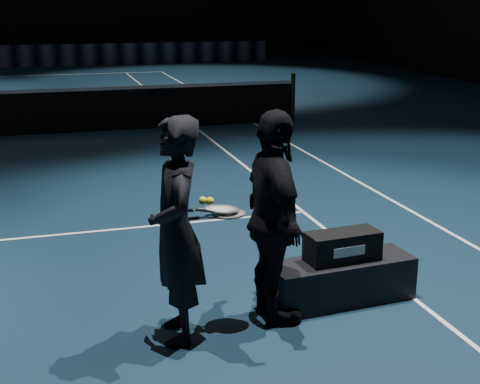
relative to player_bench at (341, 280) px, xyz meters
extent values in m
cylinder|color=black|center=(2.97, 9.01, 0.35)|extent=(0.10, 0.10, 1.10)
cube|color=black|center=(-3.43, 24.51, 0.25)|extent=(22.00, 0.15, 0.90)
cube|color=black|center=(0.00, 0.00, 0.00)|extent=(1.38, 0.55, 0.40)
cube|color=black|center=(0.00, 0.00, 0.34)|extent=(0.69, 0.34, 0.27)
cube|color=white|center=(0.00, -0.15, 0.34)|extent=(0.31, 0.03, 0.09)
imported|color=black|center=(-1.57, -0.24, 0.72)|extent=(0.49, 0.70, 1.85)
imported|color=black|center=(-0.72, -0.17, 0.72)|extent=(0.46, 1.08, 1.85)
camera|label=1|loc=(-2.51, -5.18, 2.48)|focal=50.00mm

